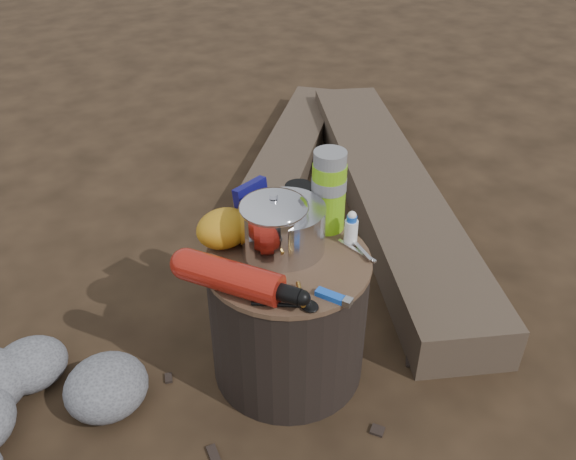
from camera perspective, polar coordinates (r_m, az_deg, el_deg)
ground at (r=1.79m, az=0.00°, el=-12.72°), size 60.00×60.00×0.00m
stump at (r=1.65m, az=0.00°, el=-8.14°), size 0.42×0.42×0.39m
log_main at (r=2.45m, az=9.48°, el=3.67°), size 1.11×1.75×0.15m
log_small at (r=2.83m, az=0.56°, el=8.07°), size 1.03×0.97×0.10m
foil_windscreen at (r=1.53m, az=-0.25°, el=0.17°), size 0.20×0.20×0.12m
camping_pot at (r=1.50m, az=-1.34°, el=0.33°), size 0.17×0.17×0.17m
fuel_bottle at (r=1.41m, az=-5.39°, el=-4.48°), size 0.24×0.32×0.08m
thermos at (r=1.59m, az=3.88°, el=3.67°), size 0.09×0.09×0.23m
travel_mug at (r=1.64m, az=1.03°, el=2.53°), size 0.07×0.07×0.11m
stuff_sack at (r=1.56m, az=-6.12°, el=0.16°), size 0.15×0.12×0.10m
food_pouch at (r=1.61m, az=-3.39°, el=2.28°), size 0.11×0.05×0.13m
lighter at (r=1.41m, az=4.02°, el=-6.21°), size 0.06×0.09×0.02m
pot_grabber at (r=1.56m, az=6.54°, el=-1.89°), size 0.04×0.13×0.01m
spork at (r=1.39m, az=-0.83°, el=-7.06°), size 0.14×0.12×0.01m
squeeze_bottle at (r=1.57m, az=6.00°, el=0.11°), size 0.04×0.04×0.08m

